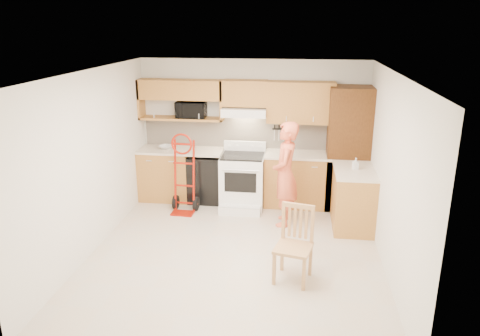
% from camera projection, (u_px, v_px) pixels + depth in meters
% --- Properties ---
extents(floor, '(4.00, 4.50, 0.02)m').
position_uv_depth(floor, '(235.00, 254.00, 6.45)').
color(floor, '#BEB19D').
rests_on(floor, ground).
extents(ceiling, '(4.00, 4.50, 0.02)m').
position_uv_depth(ceiling, '(235.00, 72.00, 5.68)').
color(ceiling, white).
rests_on(ceiling, ground).
extents(wall_back, '(4.00, 0.02, 2.50)m').
position_uv_depth(wall_back, '(253.00, 130.00, 8.20)').
color(wall_back, silver).
rests_on(wall_back, ground).
extents(wall_front, '(4.00, 0.02, 2.50)m').
position_uv_depth(wall_front, '(198.00, 248.00, 3.93)').
color(wall_front, silver).
rests_on(wall_front, ground).
extents(wall_left, '(0.02, 4.50, 2.50)m').
position_uv_depth(wall_left, '(91.00, 163.00, 6.31)').
color(wall_left, silver).
rests_on(wall_left, ground).
extents(wall_right, '(0.02, 4.50, 2.50)m').
position_uv_depth(wall_right, '(392.00, 175.00, 5.81)').
color(wall_right, silver).
rests_on(wall_right, ground).
extents(backsplash, '(3.92, 0.03, 0.55)m').
position_uv_depth(backsplash, '(253.00, 133.00, 8.19)').
color(backsplash, beige).
rests_on(backsplash, wall_back).
extents(lower_cab_left, '(0.90, 0.60, 0.90)m').
position_uv_depth(lower_cab_left, '(166.00, 175.00, 8.34)').
color(lower_cab_left, '#AE7237').
rests_on(lower_cab_left, ground).
extents(dishwasher, '(0.60, 0.60, 0.85)m').
position_uv_depth(dishwasher, '(206.00, 178.00, 8.26)').
color(dishwasher, black).
rests_on(dishwasher, ground).
extents(lower_cab_right, '(1.14, 0.60, 0.90)m').
position_uv_depth(lower_cab_right, '(298.00, 180.00, 8.05)').
color(lower_cab_right, '#AE7237').
rests_on(lower_cab_right, ground).
extents(countertop_left, '(1.50, 0.63, 0.04)m').
position_uv_depth(countertop_left, '(181.00, 150.00, 8.16)').
color(countertop_left, beige).
rests_on(countertop_left, lower_cab_left).
extents(countertop_right, '(1.14, 0.63, 0.04)m').
position_uv_depth(countertop_right, '(299.00, 155.00, 7.90)').
color(countertop_right, beige).
rests_on(countertop_right, lower_cab_right).
extents(cab_return_right, '(0.60, 1.00, 0.90)m').
position_uv_depth(cab_return_right, '(353.00, 199.00, 7.18)').
color(cab_return_right, '#AE7237').
rests_on(cab_return_right, ground).
extents(countertop_return, '(0.63, 1.00, 0.04)m').
position_uv_depth(countertop_return, '(355.00, 171.00, 7.04)').
color(countertop_return, beige).
rests_on(countertop_return, cab_return_right).
extents(pantry_tall, '(0.70, 0.60, 2.10)m').
position_uv_depth(pantry_tall, '(348.00, 149.00, 7.76)').
color(pantry_tall, '#4D290E').
rests_on(pantry_tall, ground).
extents(upper_cab_left, '(1.50, 0.33, 0.34)m').
position_uv_depth(upper_cab_left, '(181.00, 89.00, 7.97)').
color(upper_cab_left, '#AE7237').
rests_on(upper_cab_left, wall_back).
extents(upper_shelf_mw, '(1.50, 0.33, 0.04)m').
position_uv_depth(upper_shelf_mw, '(182.00, 118.00, 8.12)').
color(upper_shelf_mw, '#AE7237').
rests_on(upper_shelf_mw, wall_back).
extents(upper_cab_center, '(0.76, 0.33, 0.44)m').
position_uv_depth(upper_cab_center, '(245.00, 93.00, 7.84)').
color(upper_cab_center, '#AE7237').
rests_on(upper_cab_center, wall_back).
extents(upper_cab_right, '(1.14, 0.33, 0.70)m').
position_uv_depth(upper_cab_right, '(301.00, 102.00, 7.76)').
color(upper_cab_right, '#AE7237').
rests_on(upper_cab_right, wall_back).
extents(range_hood, '(0.76, 0.46, 0.14)m').
position_uv_depth(range_hood, '(245.00, 112.00, 7.87)').
color(range_hood, white).
rests_on(range_hood, wall_back).
extents(knife_strip, '(0.40, 0.05, 0.29)m').
position_uv_depth(knife_strip, '(284.00, 133.00, 8.08)').
color(knife_strip, black).
rests_on(knife_strip, backsplash).
extents(microwave, '(0.52, 0.36, 0.29)m').
position_uv_depth(microwave, '(191.00, 110.00, 8.05)').
color(microwave, black).
rests_on(microwave, upper_shelf_mw).
extents(range, '(0.74, 0.98, 1.10)m').
position_uv_depth(range, '(242.00, 177.00, 7.91)').
color(range, white).
rests_on(range, ground).
extents(person, '(0.42, 0.62, 1.66)m').
position_uv_depth(person, '(285.00, 174.00, 7.16)').
color(person, '#EA6440').
rests_on(person, ground).
extents(hand_truck, '(0.51, 0.47, 1.24)m').
position_uv_depth(hand_truck, '(183.00, 178.00, 7.66)').
color(hand_truck, '#9E1607').
rests_on(hand_truck, ground).
extents(dining_chair, '(0.52, 0.55, 0.96)m').
position_uv_depth(dining_chair, '(293.00, 245.00, 5.64)').
color(dining_chair, tan).
rests_on(dining_chair, ground).
extents(soap_bottle, '(0.10, 0.10, 0.18)m').
position_uv_depth(soap_bottle, '(356.00, 164.00, 7.03)').
color(soap_bottle, white).
rests_on(soap_bottle, countertop_return).
extents(bowl, '(0.31, 0.31, 0.06)m').
position_uv_depth(bowl, '(166.00, 147.00, 8.18)').
color(bowl, white).
rests_on(bowl, countertop_left).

